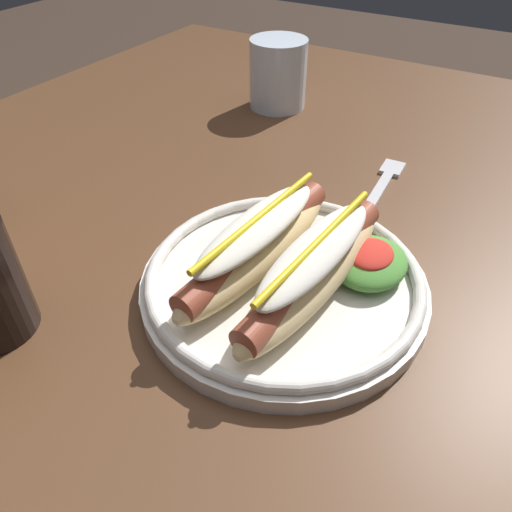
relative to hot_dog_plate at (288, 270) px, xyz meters
name	(u,v)px	position (x,y,z in m)	size (l,w,h in m)	color
dining_table	(238,290)	(0.05, 0.09, -0.11)	(1.29, 1.07, 0.74)	#51331E
hot_dog_plate	(288,270)	(0.00, 0.00, 0.00)	(0.26, 0.26, 0.08)	silver
fork	(386,179)	(0.24, -0.01, -0.02)	(0.12, 0.03, 0.00)	silver
water_cup	(278,74)	(0.37, 0.22, 0.03)	(0.09, 0.09, 0.10)	silver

